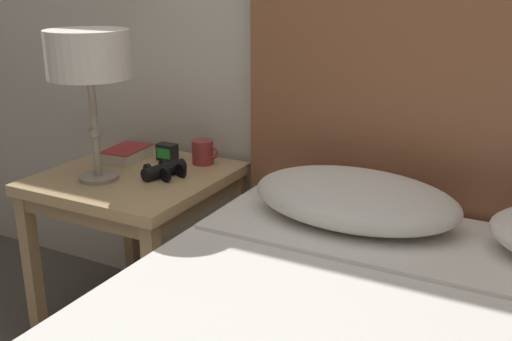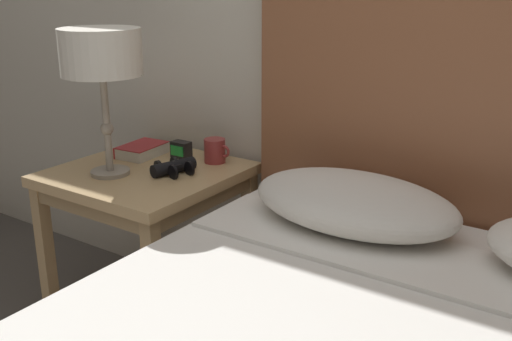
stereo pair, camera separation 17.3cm
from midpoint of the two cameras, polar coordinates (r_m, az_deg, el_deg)
name	(u,v)px [view 2 (the right image)]	position (r m, az deg, el deg)	size (l,w,h in m)	color
nightstand	(147,191)	(2.10, -8.00, -2.01)	(0.58, 0.58, 0.60)	tan
table_lamp	(101,57)	(1.96, -12.09, 10.53)	(0.26, 0.26, 0.48)	gray
book_on_nightstand	(142,150)	(2.23, -8.68, 1.92)	(0.14, 0.19, 0.04)	silver
binoculars_pair	(174,167)	(2.02, -5.42, 0.29)	(0.15, 0.16, 0.05)	black
coffee_mug	(215,151)	(2.12, -1.60, 1.87)	(0.10, 0.08, 0.08)	#993333
alarm_clock	(181,150)	(2.19, -4.93, 1.97)	(0.07, 0.05, 0.06)	black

